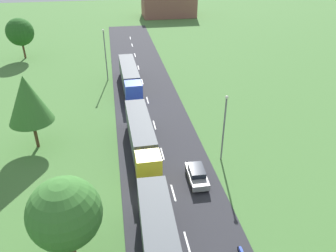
{
  "coord_description": "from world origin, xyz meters",
  "views": [
    {
      "loc": [
        -4.72,
        0.28,
        21.72
      ],
      "look_at": [
        1.17,
        34.22,
        1.94
      ],
      "focal_mm": 35.36,
      "sensor_mm": 36.0,
      "label": 1
    }
  ],
  "objects_px": {
    "truck_second": "(141,136)",
    "car_third": "(197,175)",
    "lamppost_second": "(224,125)",
    "distant_building": "(169,3)",
    "truck_third": "(130,76)",
    "tree_elm": "(65,213)",
    "tree_oak": "(20,32)",
    "lamppost_third": "(105,53)",
    "tree_birch": "(28,99)"
  },
  "relations": [
    {
      "from": "truck_second",
      "to": "car_third",
      "type": "xyz_separation_m",
      "value": [
        4.94,
        -6.28,
        -1.27
      ]
    },
    {
      "from": "lamppost_second",
      "to": "distant_building",
      "type": "xyz_separation_m",
      "value": [
        7.49,
        76.86,
        -0.43
      ]
    },
    {
      "from": "truck_second",
      "to": "truck_third",
      "type": "relative_size",
      "value": 0.92
    },
    {
      "from": "truck_second",
      "to": "distant_building",
      "type": "distance_m",
      "value": 75.56
    },
    {
      "from": "lamppost_second",
      "to": "tree_elm",
      "type": "distance_m",
      "value": 18.6
    },
    {
      "from": "tree_oak",
      "to": "car_third",
      "type": "bearing_deg",
      "value": -60.58
    },
    {
      "from": "lamppost_third",
      "to": "distant_building",
      "type": "height_order",
      "value": "lamppost_third"
    },
    {
      "from": "tree_oak",
      "to": "truck_second",
      "type": "bearing_deg",
      "value": -62.2
    },
    {
      "from": "car_third",
      "to": "lamppost_second",
      "type": "distance_m",
      "value": 6.02
    },
    {
      "from": "tree_birch",
      "to": "distant_building",
      "type": "xyz_separation_m",
      "value": [
        28.1,
        70.61,
        -2.24
      ]
    },
    {
      "from": "truck_second",
      "to": "lamppost_third",
      "type": "height_order",
      "value": "lamppost_third"
    },
    {
      "from": "lamppost_third",
      "to": "tree_elm",
      "type": "distance_m",
      "value": 36.85
    },
    {
      "from": "distant_building",
      "to": "truck_second",
      "type": "bearing_deg",
      "value": -102.26
    },
    {
      "from": "lamppost_second",
      "to": "distant_building",
      "type": "relative_size",
      "value": 0.49
    },
    {
      "from": "truck_third",
      "to": "car_third",
      "type": "bearing_deg",
      "value": -78.89
    },
    {
      "from": "truck_second",
      "to": "tree_oak",
      "type": "relative_size",
      "value": 1.69
    },
    {
      "from": "tree_elm",
      "to": "distant_building",
      "type": "xyz_separation_m",
      "value": [
        22.8,
        87.42,
        -0.68
      ]
    },
    {
      "from": "tree_elm",
      "to": "tree_birch",
      "type": "bearing_deg",
      "value": 107.52
    },
    {
      "from": "truck_third",
      "to": "lamppost_second",
      "type": "height_order",
      "value": "lamppost_second"
    },
    {
      "from": "tree_birch",
      "to": "distant_building",
      "type": "bearing_deg",
      "value": 68.3
    },
    {
      "from": "lamppost_second",
      "to": "tree_birch",
      "type": "height_order",
      "value": "tree_birch"
    },
    {
      "from": "truck_third",
      "to": "lamppost_third",
      "type": "bearing_deg",
      "value": 129.41
    },
    {
      "from": "lamppost_third",
      "to": "tree_elm",
      "type": "xyz_separation_m",
      "value": [
        -3.18,
        -36.71,
        -0.21
      ]
    },
    {
      "from": "car_third",
      "to": "lamppost_third",
      "type": "bearing_deg",
      "value": 106.14
    },
    {
      "from": "lamppost_second",
      "to": "tree_oak",
      "type": "relative_size",
      "value": 0.98
    },
    {
      "from": "truck_second",
      "to": "tree_elm",
      "type": "xyz_separation_m",
      "value": [
        -6.75,
        -13.6,
        2.53
      ]
    },
    {
      "from": "tree_birch",
      "to": "tree_oak",
      "type": "bearing_deg",
      "value": 102.96
    },
    {
      "from": "truck_third",
      "to": "distant_building",
      "type": "xyz_separation_m",
      "value": [
        16.02,
        55.08,
        1.87
      ]
    },
    {
      "from": "tree_birch",
      "to": "truck_third",
      "type": "bearing_deg",
      "value": 52.13
    },
    {
      "from": "car_third",
      "to": "tree_elm",
      "type": "xyz_separation_m",
      "value": [
        -11.69,
        -7.32,
        3.8
      ]
    },
    {
      "from": "tree_birch",
      "to": "tree_elm",
      "type": "distance_m",
      "value": 17.69
    },
    {
      "from": "car_third",
      "to": "tree_birch",
      "type": "relative_size",
      "value": 0.46
    },
    {
      "from": "lamppost_second",
      "to": "tree_birch",
      "type": "xyz_separation_m",
      "value": [
        -20.61,
        6.25,
        1.81
      ]
    },
    {
      "from": "truck_second",
      "to": "lamppost_third",
      "type": "relative_size",
      "value": 1.55
    },
    {
      "from": "lamppost_second",
      "to": "truck_third",
      "type": "bearing_deg",
      "value": 111.39
    },
    {
      "from": "lamppost_third",
      "to": "tree_elm",
      "type": "relative_size",
      "value": 1.19
    },
    {
      "from": "truck_second",
      "to": "tree_elm",
      "type": "distance_m",
      "value": 15.39
    },
    {
      "from": "tree_birch",
      "to": "lamppost_third",
      "type": "bearing_deg",
      "value": 66.92
    },
    {
      "from": "car_third",
      "to": "tree_oak",
      "type": "bearing_deg",
      "value": 119.42
    },
    {
      "from": "car_third",
      "to": "tree_elm",
      "type": "distance_m",
      "value": 14.3
    },
    {
      "from": "tree_birch",
      "to": "distant_building",
      "type": "distance_m",
      "value": 76.03
    },
    {
      "from": "car_third",
      "to": "truck_second",
      "type": "bearing_deg",
      "value": 128.16
    },
    {
      "from": "lamppost_second",
      "to": "tree_oak",
      "type": "height_order",
      "value": "tree_oak"
    },
    {
      "from": "truck_second",
      "to": "tree_birch",
      "type": "bearing_deg",
      "value": 165.11
    },
    {
      "from": "tree_oak",
      "to": "tree_birch",
      "type": "relative_size",
      "value": 0.89
    },
    {
      "from": "truck_third",
      "to": "tree_birch",
      "type": "height_order",
      "value": "tree_birch"
    },
    {
      "from": "tree_oak",
      "to": "distant_building",
      "type": "relative_size",
      "value": 0.5
    },
    {
      "from": "lamppost_third",
      "to": "tree_elm",
      "type": "height_order",
      "value": "lamppost_third"
    },
    {
      "from": "car_third",
      "to": "distant_building",
      "type": "relative_size",
      "value": 0.26
    },
    {
      "from": "truck_second",
      "to": "tree_birch",
      "type": "xyz_separation_m",
      "value": [
        -12.05,
        3.2,
        4.09
      ]
    }
  ]
}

